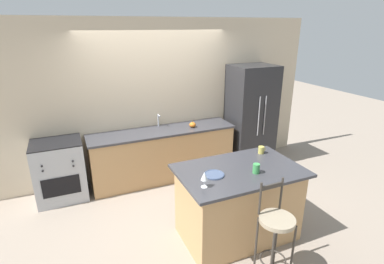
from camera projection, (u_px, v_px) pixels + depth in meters
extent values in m
plane|color=gray|center=(171.00, 186.00, 5.07)|extent=(18.00, 18.00, 0.00)
cube|color=beige|center=(156.00, 100.00, 5.19)|extent=(6.00, 0.07, 2.70)
cube|color=tan|center=(163.00, 155.00, 5.24)|extent=(2.45, 0.61, 0.86)
cube|color=#38383D|center=(162.00, 131.00, 5.08)|extent=(2.49, 0.65, 0.03)
cube|color=black|center=(162.00, 130.00, 5.08)|extent=(0.56, 0.34, 0.01)
cylinder|color=#ADAFB5|center=(158.00, 120.00, 5.22)|extent=(0.02, 0.02, 0.22)
cylinder|color=#ADAFB5|center=(159.00, 115.00, 5.14)|extent=(0.02, 0.12, 0.02)
cube|color=tan|center=(238.00, 204.00, 3.76)|extent=(1.38, 0.84, 0.91)
cube|color=#38383D|center=(240.00, 170.00, 3.60)|extent=(1.50, 0.96, 0.03)
cube|color=#232326|center=(250.00, 116.00, 5.67)|extent=(0.80, 0.67, 1.90)
cylinder|color=#939399|center=(259.00, 116.00, 5.31)|extent=(0.02, 0.02, 0.72)
cylinder|color=#939399|center=(265.00, 116.00, 5.35)|extent=(0.02, 0.02, 0.72)
cube|color=#ADAFB5|center=(60.00, 171.00, 4.59)|extent=(0.72, 0.60, 0.93)
cube|color=black|center=(61.00, 187.00, 4.37)|extent=(0.52, 0.01, 0.30)
cube|color=black|center=(55.00, 142.00, 4.43)|extent=(0.72, 0.60, 0.02)
cylinder|color=black|center=(42.00, 166.00, 4.16)|extent=(0.03, 0.02, 0.03)
cylinder|color=black|center=(73.00, 161.00, 4.31)|extent=(0.03, 0.02, 0.03)
cylinder|color=black|center=(43.00, 171.00, 4.18)|extent=(0.03, 0.02, 0.03)
cylinder|color=black|center=(73.00, 166.00, 4.34)|extent=(0.03, 0.02, 0.03)
cylinder|color=#332D28|center=(271.00, 262.00, 2.98)|extent=(0.02, 0.02, 0.70)
cylinder|color=#332D28|center=(292.00, 254.00, 3.08)|extent=(0.02, 0.02, 0.70)
cylinder|color=#332D28|center=(256.00, 245.00, 3.21)|extent=(0.02, 0.02, 0.70)
cylinder|color=#332D28|center=(276.00, 238.00, 3.31)|extent=(0.02, 0.02, 0.70)
torus|color=#332D28|center=(273.00, 259.00, 3.19)|extent=(0.28, 0.28, 0.02)
cylinder|color=gray|center=(277.00, 220.00, 3.02)|extent=(0.37, 0.37, 0.04)
cylinder|color=#332D28|center=(260.00, 199.00, 3.02)|extent=(0.02, 0.02, 0.37)
cylinder|color=#332D28|center=(281.00, 193.00, 3.12)|extent=(0.02, 0.02, 0.37)
cube|color=#332D28|center=(272.00, 186.00, 3.03)|extent=(0.26, 0.02, 0.04)
cylinder|color=#425170|center=(214.00, 175.00, 3.45)|extent=(0.24, 0.24, 0.01)
torus|color=#425170|center=(214.00, 174.00, 3.45)|extent=(0.24, 0.24, 0.01)
cylinder|color=white|center=(204.00, 187.00, 3.20)|extent=(0.07, 0.07, 0.00)
cylinder|color=white|center=(204.00, 183.00, 3.19)|extent=(0.01, 0.01, 0.08)
cone|color=white|center=(204.00, 176.00, 3.16)|extent=(0.08, 0.08, 0.10)
cylinder|color=#C1B251|center=(261.00, 150.00, 4.02)|extent=(0.08, 0.08, 0.10)
torus|color=#C1B251|center=(263.00, 149.00, 4.04)|extent=(0.07, 0.01, 0.07)
cylinder|color=#3D934C|center=(256.00, 168.00, 3.49)|extent=(0.08, 0.08, 0.12)
ellipsoid|color=orange|center=(193.00, 125.00, 5.18)|extent=(0.12, 0.12, 0.09)
cylinder|color=brown|center=(193.00, 122.00, 5.16)|extent=(0.02, 0.02, 0.02)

